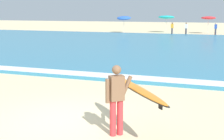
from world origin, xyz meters
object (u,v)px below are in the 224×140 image
Objects in this scene: beach_umbrella_1 at (166,17)px; beachgoer_near_row_mid at (172,28)px; beachgoer_near_row_right at (216,29)px; beachgoer_near_row_left at (186,28)px; surfer_with_board at (127,93)px; beach_umbrella_0 at (124,18)px; beach_umbrella_2 at (208,18)px.

beachgoer_near_row_mid is (1.43, -3.69, -1.32)m from beach_umbrella_1.
beachgoer_near_row_right is (6.77, -3.44, -1.32)m from beach_umbrella_1.
beachgoer_near_row_mid is (-1.78, 0.02, 0.00)m from beachgoer_near_row_left.
beach_umbrella_1 is 1.55× the size of beachgoer_near_row_left.
beach_umbrella_0 reaches higher than surfer_with_board.
beach_umbrella_2 reaches higher than beachgoer_near_row_mid.
beach_umbrella_1 is at bearing 153.06° from beachgoer_near_row_right.
beach_umbrella_0 reaches higher than beachgoer_near_row_right.
beachgoer_near_row_mid is at bearing -177.30° from beachgoer_near_row_right.
beachgoer_near_row_right is (3.57, 0.27, 0.00)m from beachgoer_near_row_left.
beach_umbrella_0 is at bearing 173.02° from beachgoer_near_row_mid.
beachgoer_near_row_right is at bearing -2.73° from beach_umbrella_0.
surfer_with_board is 37.60m from beach_umbrella_1.
surfer_with_board is 33.74m from beachgoer_near_row_mid.
beachgoer_near_row_mid is at bearing -143.19° from beach_umbrella_2.
beach_umbrella_1 reaches higher than beachgoer_near_row_right.
beach_umbrella_1 is 1.55× the size of beachgoer_near_row_mid.
beachgoer_near_row_left is at bearing -175.67° from beachgoer_near_row_right.
beach_umbrella_1 is at bearing 111.11° from beachgoer_near_row_mid.
beachgoer_near_row_mid is at bearing 179.42° from beachgoer_near_row_left.
beach_umbrella_2 is 1.47× the size of beachgoer_near_row_right.
surfer_with_board is at bearing -81.71° from beach_umbrella_1.
beach_umbrella_1 is at bearing 28.04° from beach_umbrella_0.
beachgoer_near_row_left is 1.78m from beachgoer_near_row_mid.
beachgoer_near_row_left is 1.00× the size of beachgoer_near_row_right.
beach_umbrella_1 is 4.17m from beachgoer_near_row_mid.
beach_umbrella_0 is at bearing 177.27° from beachgoer_near_row_right.
beach_umbrella_1 is 1.05× the size of beach_umbrella_2.
beachgoer_near_row_mid is (-4.29, -3.21, -1.26)m from beach_umbrella_2.
surfer_with_board is at bearing -90.47° from beach_umbrella_2.
beach_umbrella_0 reaches higher than beach_umbrella_2.
beach_umbrella_0 is 11.35m from beach_umbrella_2.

